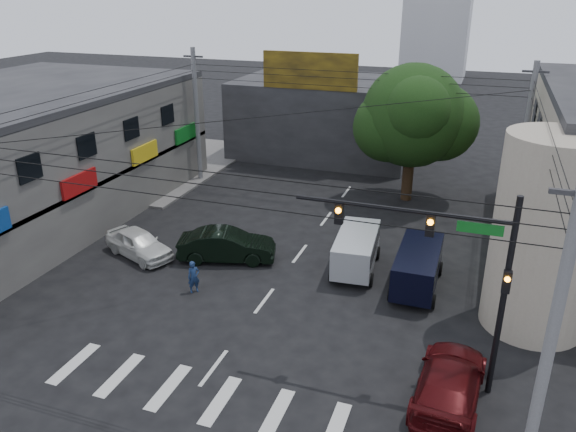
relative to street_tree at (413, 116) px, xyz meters
The scene contains 17 objects.
ground 18.30m from the street_tree, 103.24° to the right, with size 160.00×160.00×0.00m, color black.
sidewalk_far_left 22.67m from the street_tree, behind, with size 16.00×16.00×0.15m, color #514F4C.
building_left 24.68m from the street_tree, 153.43° to the right, with size 14.00×24.00×7.00m, color #4D4B47.
corner_column 14.84m from the street_tree, 61.70° to the right, with size 4.00×4.00×8.00m, color gray.
building_far 12.29m from the street_tree, 131.63° to the left, with size 14.00×10.00×6.00m, color #232326.
billboard 9.17m from the street_tree, 152.86° to the left, with size 7.00×0.30×2.60m, color olive.
street_tree is the anchor object (origin of this frame).
traffic_gantry 18.42m from the street_tree, 78.01° to the right, with size 7.10×0.35×7.20m.
utility_pole_near_right 22.48m from the street_tree, 73.18° to the right, with size 0.32×0.32×9.20m, color #59595B.
utility_pole_far_left 14.56m from the street_tree, behind, with size 0.32×0.32×9.20m, color #59595B.
utility_pole_far_right 6.63m from the street_tree, ahead, with size 0.32×0.32×9.20m, color #59595B.
dark_sedan 14.69m from the street_tree, 121.51° to the right, with size 5.15×3.04×1.60m, color black.
white_compact 18.14m from the street_tree, 132.02° to the right, with size 4.50×3.13×1.42m, color silver.
maroon_sedan 19.95m from the street_tree, 77.44° to the right, with size 2.43×5.28×1.49m, color #42090B.
silver_minivan 11.66m from the street_tree, 94.70° to the right, with size 2.18×4.48×1.87m, color #B4B8BC, non-canonical shape.
navy_van 12.54m from the street_tree, 79.25° to the right, with size 1.82×4.76×1.90m, color black, non-canonical shape.
traffic_officer 17.61m from the street_tree, 115.49° to the right, with size 0.65×0.65×1.52m, color #16284D.
Camera 1 is at (8.19, -17.98, 12.99)m, focal length 35.00 mm.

